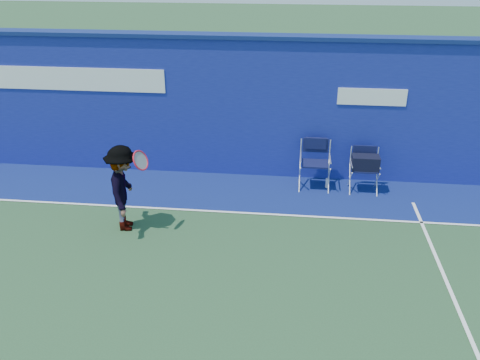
# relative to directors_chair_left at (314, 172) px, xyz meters

# --- Properties ---
(ground) EXTENTS (80.00, 80.00, 0.00)m
(ground) POSITION_rel_directors_chair_left_xyz_m (-2.51, -4.54, -0.34)
(ground) COLOR #264728
(ground) RESTS_ON ground
(stadium_wall) EXTENTS (24.00, 0.50, 3.08)m
(stadium_wall) POSITION_rel_directors_chair_left_xyz_m (-2.51, 0.66, 1.21)
(stadium_wall) COLOR navy
(stadium_wall) RESTS_ON ground
(out_of_bounds_strip) EXTENTS (24.00, 1.80, 0.01)m
(out_of_bounds_strip) POSITION_rel_directors_chair_left_xyz_m (-2.51, -0.44, -0.34)
(out_of_bounds_strip) COLOR navy
(out_of_bounds_strip) RESTS_ON ground
(court_lines) EXTENTS (24.00, 12.00, 0.01)m
(court_lines) POSITION_rel_directors_chair_left_xyz_m (-2.51, -3.94, -0.33)
(court_lines) COLOR white
(court_lines) RESTS_ON out_of_bounds_strip
(directors_chair_left) EXTENTS (0.61, 0.57, 1.04)m
(directors_chair_left) POSITION_rel_directors_chair_left_xyz_m (0.00, 0.00, 0.00)
(directors_chair_left) COLOR silver
(directors_chair_left) RESTS_ON ground
(directors_chair_right) EXTENTS (0.56, 0.50, 0.93)m
(directors_chair_right) POSITION_rel_directors_chair_left_xyz_m (1.02, -0.07, 0.05)
(directors_chair_right) COLOR silver
(directors_chair_right) RESTS_ON ground
(water_bottle) EXTENTS (0.07, 0.07, 0.21)m
(water_bottle) POSITION_rel_directors_chair_left_xyz_m (0.29, 0.00, -0.24)
(water_bottle) COLOR white
(water_bottle) RESTS_ON ground
(tennis_player) EXTENTS (0.94, 1.13, 1.60)m
(tennis_player) POSITION_rel_directors_chair_left_xyz_m (-3.45, -2.10, 0.46)
(tennis_player) COLOR #EA4738
(tennis_player) RESTS_ON ground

